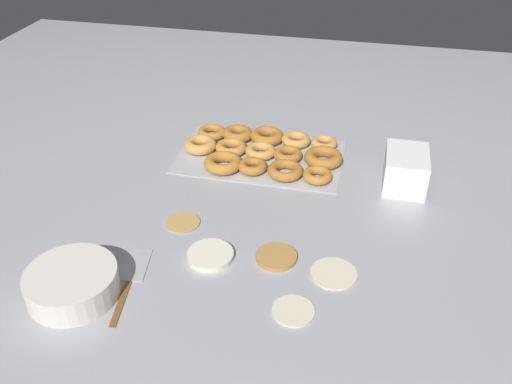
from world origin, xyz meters
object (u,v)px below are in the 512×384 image
pancake_1 (182,223)px  donut_tray (262,152)px  pancake_3 (210,255)px  pancake_0 (334,273)px  spatula (132,272)px  container_stack (405,170)px  batter_bowl (72,283)px  pancake_4 (276,257)px  pancake_2 (293,310)px

pancake_1 → donut_tray: (-0.13, -0.37, 0.01)m
pancake_3 → donut_tray: 0.48m
pancake_0 → pancake_1: size_ratio=1.21×
pancake_0 → spatula: bearing=12.3°
pancake_3 → container_stack: 0.60m
batter_bowl → pancake_1: bearing=-116.6°
pancake_1 → pancake_4: 0.27m
pancake_4 → pancake_1: bearing=-16.6°
pancake_3 → donut_tray: size_ratio=0.22×
pancake_0 → pancake_4: pancake_4 is taller
pancake_1 → spatula: (0.05, 0.20, -0.00)m
pancake_1 → pancake_3: size_ratio=0.81×
pancake_3 → spatula: 0.18m
pancake_3 → pancake_2: bearing=150.1°
donut_tray → spatula: 0.59m
pancake_3 → donut_tray: donut_tray is taller
pancake_3 → pancake_4: pancake_3 is taller
pancake_0 → pancake_4: bearing=-10.0°
pancake_0 → batter_bowl: bearing=19.1°
pancake_1 → pancake_4: (-0.26, 0.08, 0.00)m
pancake_0 → donut_tray: size_ratio=0.21×
pancake_0 → container_stack: size_ratio=0.67×
container_stack → pancake_3: bearing=43.7°
pancake_2 → pancake_4: 0.17m
pancake_2 → spatula: pancake_2 is taller
batter_bowl → spatula: (-0.09, -0.09, -0.03)m
pancake_2 → pancake_4: bearing=-67.0°
pancake_2 → pancake_4: same height
spatula → pancake_2: bearing=-104.8°
pancake_2 → batter_bowl: batter_bowl is taller
pancake_1 → pancake_3: bearing=134.8°
pancake_1 → container_stack: size_ratio=0.56×
pancake_0 → pancake_4: 0.14m
pancake_3 → batter_bowl: 0.31m
spatula → container_stack: bearing=-59.0°
pancake_2 → spatula: size_ratio=0.37×
pancake_0 → container_stack: 0.44m
pancake_3 → spatula: (0.16, 0.09, -0.00)m
pancake_3 → container_stack: bearing=-136.3°
donut_tray → container_stack: 0.42m
pancake_2 → donut_tray: 0.63m
pancake_4 → container_stack: (-0.29, -0.38, 0.04)m
pancake_0 → container_stack: (-0.15, -0.41, 0.05)m
donut_tray → pancake_3: bearing=87.7°
pancake_1 → pancake_2: size_ratio=0.97×
pancake_0 → pancake_3: pancake_3 is taller
container_stack → pancake_4: bearing=53.4°
pancake_0 → pancake_2: (0.07, 0.13, 0.00)m
pancake_0 → pancake_2: size_ratio=1.17×
container_stack → spatula: 0.78m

